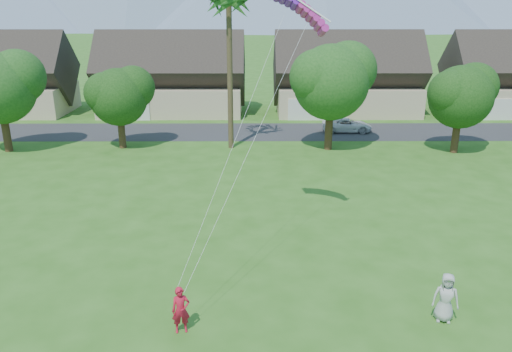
{
  "coord_description": "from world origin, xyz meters",
  "views": [
    {
      "loc": [
        -0.09,
        -11.57,
        11.16
      ],
      "look_at": [
        0.0,
        10.0,
        3.8
      ],
      "focal_mm": 35.0,
      "sensor_mm": 36.0,
      "label": 1
    }
  ],
  "objects_px": {
    "watcher": "(446,297)",
    "parafoil_kite": "(298,6)",
    "parked_car": "(347,125)",
    "kite_flyer": "(181,310)"
  },
  "relations": [
    {
      "from": "watcher",
      "to": "parafoil_kite",
      "type": "distance_m",
      "value": 13.55
    },
    {
      "from": "parked_car",
      "to": "parafoil_kite",
      "type": "distance_m",
      "value": 25.65
    },
    {
      "from": "kite_flyer",
      "to": "watcher",
      "type": "height_order",
      "value": "watcher"
    },
    {
      "from": "kite_flyer",
      "to": "parked_car",
      "type": "xyz_separation_m",
      "value": [
        11.32,
        30.29,
        -0.26
      ]
    },
    {
      "from": "watcher",
      "to": "parafoil_kite",
      "type": "xyz_separation_m",
      "value": [
        -5.15,
        7.25,
        10.22
      ]
    },
    {
      "from": "kite_flyer",
      "to": "parked_car",
      "type": "bearing_deg",
      "value": 56.86
    },
    {
      "from": "parafoil_kite",
      "to": "kite_flyer",
      "type": "bearing_deg",
      "value": -113.39
    },
    {
      "from": "watcher",
      "to": "parked_car",
      "type": "height_order",
      "value": "watcher"
    },
    {
      "from": "watcher",
      "to": "parafoil_kite",
      "type": "bearing_deg",
      "value": 139.3
    },
    {
      "from": "watcher",
      "to": "kite_flyer",
      "type": "bearing_deg",
      "value": -162.2
    }
  ]
}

